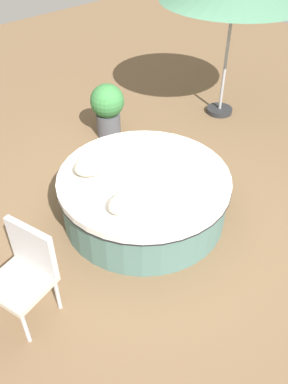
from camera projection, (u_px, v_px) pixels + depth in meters
ground_plane at (144, 214)px, 5.04m from camera, size 16.00×16.00×0.00m
round_bed at (144, 195)px, 4.84m from camera, size 2.02×2.02×0.60m
throw_pillow_0 at (95, 163)px, 4.68m from camera, size 0.53×0.36×0.21m
throw_pillow_1 at (125, 202)px, 4.17m from camera, size 0.41×0.29×0.17m
patio_chair at (26, 268)px, 3.66m from camera, size 0.61×0.62×0.98m
planter at (108, 108)px, 6.18m from camera, size 0.52×0.52×0.85m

